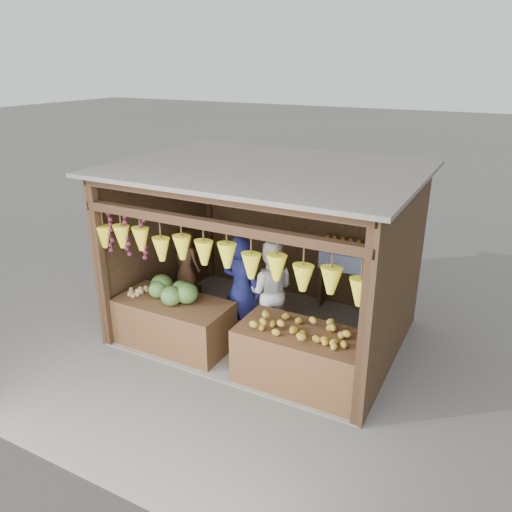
{
  "coord_description": "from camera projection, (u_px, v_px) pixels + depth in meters",
  "views": [
    {
      "loc": [
        3.13,
        -6.26,
        4.06
      ],
      "look_at": [
        -0.12,
        -0.1,
        1.31
      ],
      "focal_mm": 35.0,
      "sensor_mm": 36.0,
      "label": 1
    }
  ],
  "objects": [
    {
      "name": "counter_right",
      "position": [
        302.0,
        358.0,
        6.56
      ],
      "size": [
        1.74,
        0.85,
        0.79
      ],
      "primitive_type": "cube",
      "color": "#4E301A",
      "rests_on": "ground"
    },
    {
      "name": "melon_pile",
      "position": [
        171.0,
        289.0,
        7.39
      ],
      "size": [
        1.0,
        0.5,
        0.32
      ],
      "primitive_type": null,
      "color": "#1C4913",
      "rests_on": "counter_left"
    },
    {
      "name": "man_standing",
      "position": [
        241.0,
        289.0,
        7.49
      ],
      "size": [
        0.63,
        0.42,
        1.7
      ],
      "primitive_type": "imported",
      "rotation": [
        0.0,
        0.0,
        3.11
      ],
      "color": "#131547",
      "rests_on": "ground"
    },
    {
      "name": "counter_left",
      "position": [
        174.0,
        323.0,
        7.5
      ],
      "size": [
        1.72,
        0.85,
        0.73
      ],
      "primitive_type": "cube",
      "color": "#4A2F18",
      "rests_on": "ground"
    },
    {
      "name": "stool",
      "position": [
        188.0,
        295.0,
        8.85
      ],
      "size": [
        0.35,
        0.35,
        0.33
      ],
      "primitive_type": "cube",
      "color": "black",
      "rests_on": "ground"
    },
    {
      "name": "woman_standing",
      "position": [
        270.0,
        290.0,
        7.56
      ],
      "size": [
        0.95,
        0.86,
        1.6
      ],
      "primitive_type": "imported",
      "rotation": [
        0.0,
        0.0,
        3.55
      ],
      "color": "white",
      "rests_on": "ground"
    },
    {
      "name": "ground",
      "position": [
        265.0,
        331.0,
        8.0
      ],
      "size": [
        80.0,
        80.0,
        0.0
      ],
      "primitive_type": "plane",
      "color": "#514F49",
      "rests_on": "ground"
    },
    {
      "name": "stall_structure",
      "position": [
        263.0,
        234.0,
        7.37
      ],
      "size": [
        4.3,
        3.3,
        2.66
      ],
      "color": "slate",
      "rests_on": "ground"
    },
    {
      "name": "mango_pile",
      "position": [
        303.0,
        326.0,
        6.34
      ],
      "size": [
        1.4,
        0.64,
        0.22
      ],
      "primitive_type": null,
      "color": "#BE7019",
      "rests_on": "counter_right"
    },
    {
      "name": "vendor_seated",
      "position": [
        186.0,
        260.0,
        8.6
      ],
      "size": [
        0.55,
        0.41,
        1.04
      ],
      "primitive_type": "imported",
      "rotation": [
        0.0,
        0.0,
        2.98
      ],
      "color": "brown",
      "rests_on": "stool"
    },
    {
      "name": "tanfruit_pile",
      "position": [
        137.0,
        289.0,
        7.6
      ],
      "size": [
        0.34,
        0.4,
        0.13
      ],
      "primitive_type": null,
      "color": "#A38E4B",
      "rests_on": "counter_left"
    },
    {
      "name": "back_shelf",
      "position": [
        357.0,
        266.0,
        8.28
      ],
      "size": [
        1.25,
        0.32,
        1.32
      ],
      "color": "#382314",
      "rests_on": "ground"
    }
  ]
}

